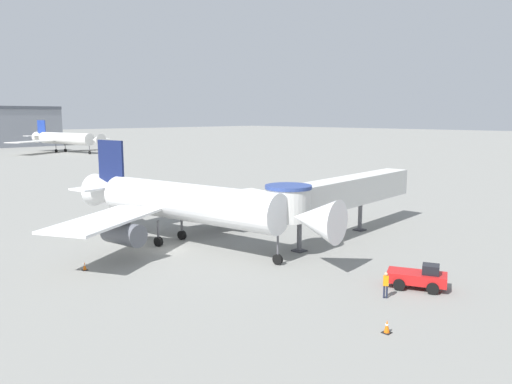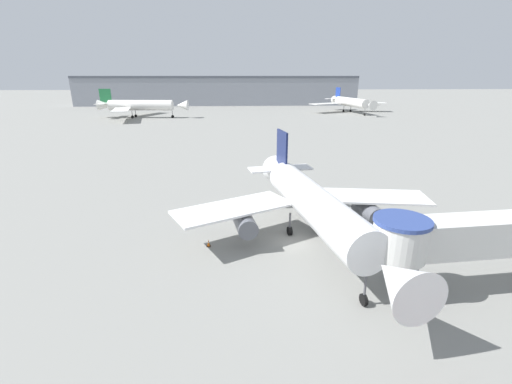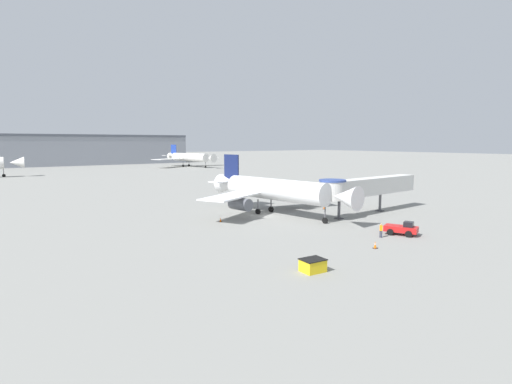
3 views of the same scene
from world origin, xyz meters
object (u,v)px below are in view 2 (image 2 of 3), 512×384
background_jet_blue_tail (350,102)px  background_jet_green_tail (139,105)px  jet_bridge (499,233)px  traffic_cone_starboard_wing (418,240)px  main_airplane (312,203)px  traffic_cone_port_wing (209,243)px

background_jet_blue_tail → background_jet_green_tail: background_jet_green_tail is taller
jet_bridge → traffic_cone_starboard_wing: jet_bridge is taller
main_airplane → background_jet_green_tail: (-46.27, 110.75, 0.76)m
background_jet_green_tail → background_jet_blue_tail: bearing=-75.2°
traffic_cone_port_wing → jet_bridge: bearing=-18.9°
traffic_cone_starboard_wing → background_jet_blue_tail: (33.29, 127.05, 4.34)m
traffic_cone_port_wing → main_airplane: bearing=3.4°
main_airplane → jet_bridge: size_ratio=1.25×
jet_bridge → background_jet_blue_tail: size_ratio=0.62×
traffic_cone_port_wing → traffic_cone_starboard_wing: (21.02, -0.49, 0.00)m
background_jet_blue_tail → background_jet_green_tail: size_ratio=0.93×
traffic_cone_starboard_wing → background_jet_blue_tail: bearing=75.3°
main_airplane → traffic_cone_port_wing: 10.96m
background_jet_blue_tail → traffic_cone_port_wing: bearing=-123.5°
traffic_cone_port_wing → background_jet_green_tail: size_ratio=0.02×
jet_bridge → traffic_cone_port_wing: bearing=156.6°
main_airplane → jet_bridge: main_airplane is taller
traffic_cone_starboard_wing → background_jet_green_tail: size_ratio=0.02×
main_airplane → traffic_cone_starboard_wing: 11.44m
main_airplane → background_jet_blue_tail: size_ratio=0.78×
traffic_cone_starboard_wing → background_jet_green_tail: 125.62m
traffic_cone_port_wing → background_jet_blue_tail: size_ratio=0.02×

